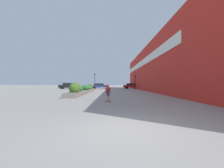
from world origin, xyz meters
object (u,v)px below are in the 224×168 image
at_px(car_center_left, 67,86).
at_px(traffic_light_left, 95,79).
at_px(car_center_right, 99,86).
at_px(car_leftmost, 131,86).
at_px(skateboarder, 108,91).
at_px(skateboard, 108,101).
at_px(traffic_light_right, 135,79).

xyz_separation_m(car_center_left, traffic_light_left, (7.61, -3.45, 1.76)).
bearing_deg(car_center_right, car_leftmost, 89.49).
bearing_deg(skateboarder, skateboard, -116.95).
relative_size(car_center_left, traffic_light_left, 1.09).
bearing_deg(traffic_light_right, car_center_left, 166.53).
height_order(skateboard, car_leftmost, car_leftmost).
distance_m(skateboarder, traffic_light_left, 25.02).
relative_size(car_leftmost, car_center_left, 1.03).
relative_size(skateboard, traffic_light_right, 0.17).
bearing_deg(car_center_right, traffic_light_left, -10.59).
height_order(car_leftmost, car_center_right, car_leftmost).
bearing_deg(car_center_left, car_leftmost, -87.56).
relative_size(car_leftmost, traffic_light_right, 1.24).
relative_size(skateboarder, car_leftmost, 0.28).
bearing_deg(traffic_light_left, car_center_left, 155.59).
xyz_separation_m(car_leftmost, car_center_right, (-8.53, 0.08, -0.02)).
xyz_separation_m(skateboard, car_center_left, (-11.43, 28.12, 0.75)).
distance_m(skateboard, car_leftmost, 29.37).
xyz_separation_m(skateboarder, traffic_light_left, (-3.82, 24.67, 1.75)).
xyz_separation_m(skateboard, traffic_light_left, (-3.82, 24.67, 2.51)).
bearing_deg(traffic_light_left, traffic_light_right, -3.99).
bearing_deg(car_center_right, traffic_light_right, 60.80).
bearing_deg(skateboard, car_leftmost, 52.25).
bearing_deg(skateboard, car_center_right, 69.02).
xyz_separation_m(skateboarder, car_leftmost, (5.51, 28.84, -0.04)).
bearing_deg(skateboarder, car_center_right, 69.02).
relative_size(skateboard, traffic_light_left, 0.16).
distance_m(car_center_right, traffic_light_right, 10.22).
relative_size(traffic_light_left, traffic_light_right, 1.10).
xyz_separation_m(car_leftmost, car_center_left, (-16.94, -0.72, 0.03)).
bearing_deg(car_center_left, traffic_light_right, -103.47).
height_order(skateboard, car_center_left, car_center_left).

